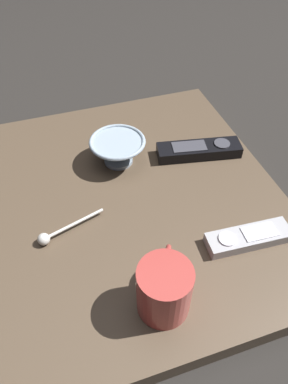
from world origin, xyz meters
The scene contains 7 objects.
ground_plane centered at (0.00, 0.00, 0.00)m, with size 6.00×6.00×0.00m, color black.
table centered at (0.00, 0.00, 0.02)m, with size 0.68×0.59×0.04m.
cereal_bowl centered at (-0.11, -0.01, 0.08)m, with size 0.12×0.12×0.06m.
coffee_mug centered at (0.24, -0.03, 0.09)m, with size 0.11×0.08×0.10m.
teaspoon centered at (0.06, -0.18, 0.06)m, with size 0.05×0.13×0.02m.
tv_remote_near centered at (-0.07, 0.17, 0.06)m, with size 0.09×0.20×0.03m.
tv_remote_far centered at (0.18, 0.16, 0.05)m, with size 0.06×0.16×0.02m.
Camera 1 is at (0.48, -0.14, 0.58)m, focal length 33.22 mm.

